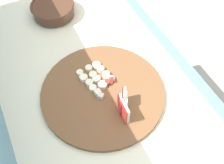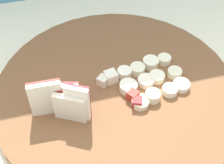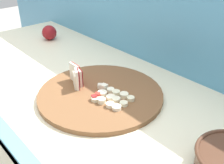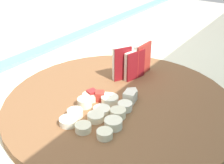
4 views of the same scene
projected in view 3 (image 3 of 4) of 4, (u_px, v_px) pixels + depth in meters
name	position (u px, v px, depth m)	size (l,w,h in m)	color
tile_backsplash	(139.00, 101.00, 1.27)	(2.40, 0.04, 1.37)	#4C8EB2
cutting_board	(101.00, 94.00, 0.88)	(0.41, 0.41, 0.02)	brown
apple_wedge_fan	(77.00, 77.00, 0.90)	(0.09, 0.05, 0.07)	#A32323
apple_dice_pile	(100.00, 91.00, 0.87)	(0.06, 0.08, 0.02)	#EFE5CC
banana_slice_rows	(112.00, 98.00, 0.83)	(0.12, 0.11, 0.02)	beige
whole_apple	(49.00, 33.00, 1.33)	(0.07, 0.07, 0.07)	maroon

